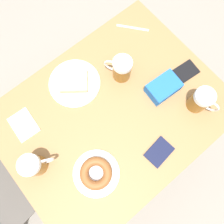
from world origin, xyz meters
The scene contains 12 objects.
ground_plane centered at (0.00, 0.00, 0.00)m, with size 8.00×8.00×0.00m, color gray.
table centered at (0.00, 0.00, 0.67)m, with size 0.84×1.08×0.73m.
plate_with_cake centered at (0.24, 0.05, 0.75)m, with size 0.26×0.26×0.04m.
plate_with_donut centered at (-0.17, 0.24, 0.75)m, with size 0.21×0.21×0.05m.
beer_mug_left centered at (0.13, -0.17, 0.80)m, with size 0.13×0.10×0.13m.
beer_mug_center centered at (-0.23, -0.35, 0.80)m, with size 0.14×0.09×0.13m.
beer_mug_right centered at (0.02, 0.42, 0.80)m, with size 0.09×0.13×0.13m.
napkin_folded centered at (0.23, 0.37, 0.74)m, with size 0.15×0.11×0.00m.
fork centered at (0.30, -0.39, 0.74)m, with size 0.15×0.12×0.00m.
passport_near_edge centered at (-0.29, -0.05, 0.74)m, with size 0.10×0.14×0.01m.
passport_far_edge centered at (-0.07, -0.43, 0.74)m, with size 0.10×0.13×0.01m.
blue_pouch centered at (-0.07, -0.27, 0.76)m, with size 0.12×0.16×0.06m.
Camera 1 is at (-0.21, 0.17, 1.77)m, focal length 35.00 mm.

